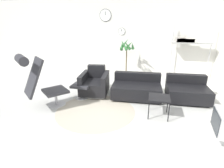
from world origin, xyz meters
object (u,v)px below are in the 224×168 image
at_px(couch_low, 137,89).
at_px(side_table, 159,99).
at_px(lounge_chair, 38,79).
at_px(potted_plant, 126,63).
at_px(ottoman, 81,88).
at_px(shelf_unit, 187,41).
at_px(armchair_red, 95,84).
at_px(couch_second, 187,91).

relative_size(couch_low, side_table, 2.99).
height_order(lounge_chair, potted_plant, potted_plant).
bearing_deg(ottoman, shelf_unit, 37.48).
height_order(lounge_chair, couch_low, lounge_chair).
height_order(lounge_chair, armchair_red, lounge_chair).
bearing_deg(side_table, couch_low, 121.18).
bearing_deg(potted_plant, shelf_unit, 7.43).
height_order(couch_low, side_table, couch_low).
distance_m(couch_low, side_table, 1.11).
xyz_separation_m(ottoman, potted_plant, (0.91, 1.93, 0.32)).
bearing_deg(couch_second, armchair_red, -0.29).
xyz_separation_m(side_table, potted_plant, (-1.10, 2.46, 0.21)).
distance_m(ottoman, shelf_unit, 3.75).
distance_m(couch_low, potted_plant, 1.65).
bearing_deg(lounge_chair, side_table, 46.15).
xyz_separation_m(lounge_chair, armchair_red, (0.93, 1.20, -0.47)).
xyz_separation_m(lounge_chair, side_table, (2.69, 0.28, -0.35)).
relative_size(armchair_red, shelf_unit, 0.49).
height_order(lounge_chair, ottoman, lounge_chair).
height_order(ottoman, side_table, side_table).
bearing_deg(shelf_unit, side_table, -107.30).
bearing_deg(side_table, ottoman, 165.38).
bearing_deg(armchair_red, ottoman, 50.97).
xyz_separation_m(lounge_chair, shelf_unit, (3.53, 2.99, 0.61)).
distance_m(ottoman, couch_low, 1.50).
xyz_separation_m(couch_second, shelf_unit, (0.10, 1.66, 1.13)).
relative_size(lounge_chair, shelf_unit, 0.67).
bearing_deg(couch_low, side_table, 117.92).
height_order(armchair_red, couch_low, armchair_red).
xyz_separation_m(couch_low, couch_second, (1.31, 0.11, 0.00)).
xyz_separation_m(ottoman, shelf_unit, (2.85, 2.19, 1.07)).
distance_m(lounge_chair, ottoman, 1.15).
height_order(couch_second, shelf_unit, shelf_unit).
relative_size(potted_plant, shelf_unit, 0.75).
bearing_deg(lounge_chair, armchair_red, 92.53).
height_order(ottoman, couch_low, couch_low).
distance_m(couch_second, shelf_unit, 2.01).
bearing_deg(couch_second, couch_low, 1.36).
height_order(lounge_chair, side_table, lounge_chair).
relative_size(ottoman, shelf_unit, 0.25).
relative_size(ottoman, side_table, 1.08).
distance_m(side_table, shelf_unit, 3.00).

